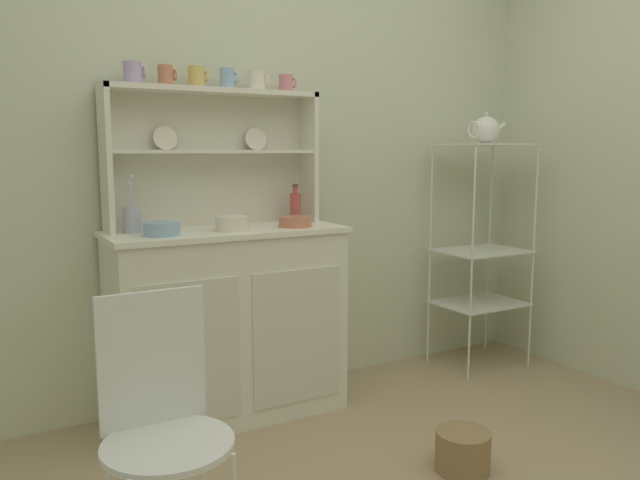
% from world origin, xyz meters
% --- Properties ---
extents(wall_back, '(3.84, 0.05, 2.50)m').
position_xyz_m(wall_back, '(0.00, 1.62, 1.25)').
color(wall_back, beige).
rests_on(wall_back, ground).
extents(hutch_cabinet, '(1.08, 0.45, 0.89)m').
position_xyz_m(hutch_cabinet, '(-0.35, 1.37, 0.46)').
color(hutch_cabinet, silver).
rests_on(hutch_cabinet, ground).
extents(hutch_shelf_unit, '(1.01, 0.18, 0.64)m').
position_xyz_m(hutch_shelf_unit, '(-0.35, 1.53, 1.26)').
color(hutch_shelf_unit, silver).
rests_on(hutch_shelf_unit, hutch_cabinet).
extents(bakers_rack, '(0.48, 0.37, 1.28)m').
position_xyz_m(bakers_rack, '(1.18, 1.32, 0.78)').
color(bakers_rack, silver).
rests_on(bakers_rack, ground).
extents(wire_chair, '(0.36, 0.36, 0.85)m').
position_xyz_m(wire_chair, '(-0.94, 0.36, 0.52)').
color(wire_chair, white).
rests_on(wire_chair, ground).
extents(floor_basket, '(0.21, 0.21, 0.16)m').
position_xyz_m(floor_basket, '(0.25, 0.43, 0.08)').
color(floor_basket, '#93754C').
rests_on(floor_basket, ground).
extents(cup_lilac_0, '(0.09, 0.08, 0.09)m').
position_xyz_m(cup_lilac_0, '(-0.71, 1.49, 1.57)').
color(cup_lilac_0, '#B79ECC').
rests_on(cup_lilac_0, hutch_shelf_unit).
extents(cup_terracotta_1, '(0.08, 0.07, 0.09)m').
position_xyz_m(cup_terracotta_1, '(-0.57, 1.49, 1.57)').
color(cup_terracotta_1, '#C67556').
rests_on(cup_terracotta_1, hutch_shelf_unit).
extents(cup_gold_2, '(0.09, 0.07, 0.09)m').
position_xyz_m(cup_gold_2, '(-0.43, 1.49, 1.57)').
color(cup_gold_2, '#DBB760').
rests_on(cup_gold_2, hutch_shelf_unit).
extents(cup_sky_3, '(0.08, 0.07, 0.09)m').
position_xyz_m(cup_sky_3, '(-0.28, 1.49, 1.57)').
color(cup_sky_3, '#8EB2D1').
rests_on(cup_sky_3, hutch_shelf_unit).
extents(cup_cream_4, '(0.10, 0.08, 0.09)m').
position_xyz_m(cup_cream_4, '(-0.13, 1.49, 1.57)').
color(cup_cream_4, silver).
rests_on(cup_cream_4, hutch_shelf_unit).
extents(cup_rose_5, '(0.08, 0.07, 0.08)m').
position_xyz_m(cup_rose_5, '(0.02, 1.49, 1.57)').
color(cup_rose_5, '#D17A84').
rests_on(cup_rose_5, hutch_shelf_unit).
extents(bowl_mixing_large, '(0.15, 0.15, 0.06)m').
position_xyz_m(bowl_mixing_large, '(-0.66, 1.29, 0.92)').
color(bowl_mixing_large, '#8EB2D1').
rests_on(bowl_mixing_large, hutch_cabinet).
extents(bowl_floral_medium, '(0.15, 0.15, 0.06)m').
position_xyz_m(bowl_floral_medium, '(-0.35, 1.29, 0.92)').
color(bowl_floral_medium, silver).
rests_on(bowl_floral_medium, hutch_cabinet).
extents(bowl_cream_small, '(0.16, 0.16, 0.05)m').
position_xyz_m(bowl_cream_small, '(-0.03, 1.29, 0.91)').
color(bowl_cream_small, '#C67556').
rests_on(bowl_cream_small, hutch_cabinet).
extents(jam_bottle, '(0.06, 0.06, 0.19)m').
position_xyz_m(jam_bottle, '(0.05, 1.45, 0.97)').
color(jam_bottle, '#B74C47').
rests_on(jam_bottle, hutch_cabinet).
extents(utensil_jar, '(0.08, 0.08, 0.25)m').
position_xyz_m(utensil_jar, '(-0.75, 1.45, 0.95)').
color(utensil_jar, '#B2B7C6').
rests_on(utensil_jar, hutch_cabinet).
extents(porcelain_teapot, '(0.24, 0.15, 0.17)m').
position_xyz_m(porcelain_teapot, '(1.18, 1.32, 1.36)').
color(porcelain_teapot, white).
rests_on(porcelain_teapot, bakers_rack).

